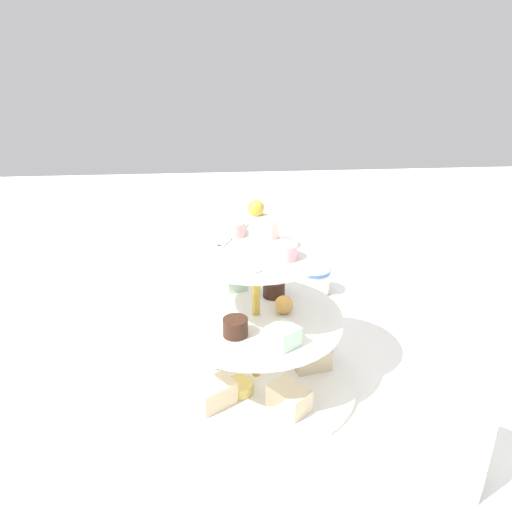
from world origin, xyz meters
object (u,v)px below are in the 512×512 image
object	(u,v)px
butter_knife_right	(440,334)
water_glass_short_left	(234,276)
water_glass_tall_right	(455,439)
tiered_serving_stand	(256,333)
teacup_with_saucer	(314,282)

from	to	relation	value
butter_knife_right	water_glass_short_left	bearing A→B (deg)	44.87
water_glass_tall_right	water_glass_short_left	xyz separation A→B (m)	(-0.45, -0.20, -0.03)
tiered_serving_stand	butter_knife_right	bearing A→B (deg)	106.99
water_glass_tall_right	butter_knife_right	size ratio (longest dim) A/B	0.72
tiered_serving_stand	teacup_with_saucer	world-z (taller)	tiered_serving_stand
tiered_serving_stand	water_glass_tall_right	size ratio (longest dim) A/B	2.21
water_glass_tall_right	teacup_with_saucer	world-z (taller)	water_glass_tall_right
water_glass_short_left	butter_knife_right	xyz separation A→B (m)	(0.17, 0.32, -0.03)
tiered_serving_stand	butter_knife_right	size ratio (longest dim) A/B	1.60
teacup_with_saucer	tiered_serving_stand	bearing A→B (deg)	-27.20
water_glass_short_left	butter_knife_right	distance (m)	0.36
tiered_serving_stand	teacup_with_saucer	bearing A→B (deg)	152.80
butter_knife_right	teacup_with_saucer	bearing A→B (deg)	31.51
water_glass_short_left	teacup_with_saucer	size ratio (longest dim) A/B	0.75
water_glass_short_left	teacup_with_saucer	xyz separation A→B (m)	(0.02, 0.14, -0.01)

